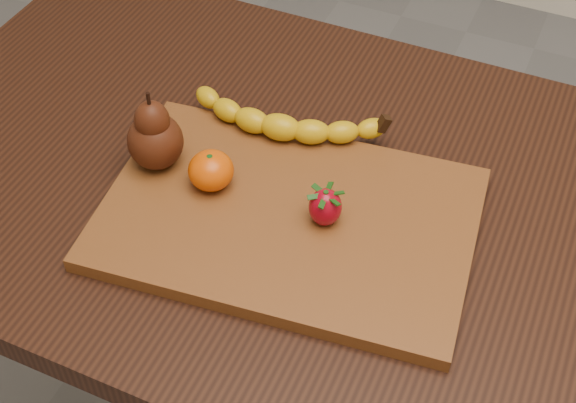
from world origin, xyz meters
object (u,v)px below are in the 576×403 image
at_px(table, 250,217).
at_px(cutting_board, 288,218).
at_px(mandarin, 211,170).
at_px(pear, 153,129).

xyz_separation_m(table, cutting_board, (0.09, -0.07, 0.11)).
distance_m(table, mandarin, 0.16).
distance_m(cutting_board, mandarin, 0.11).
height_order(cutting_board, pear, pear).
bearing_deg(pear, table, 28.52).
relative_size(table, cutting_board, 2.22).
relative_size(cutting_board, mandarin, 7.86).
relative_size(table, mandarin, 17.46).
distance_m(table, pear, 0.21).
bearing_deg(mandarin, pear, 174.40).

